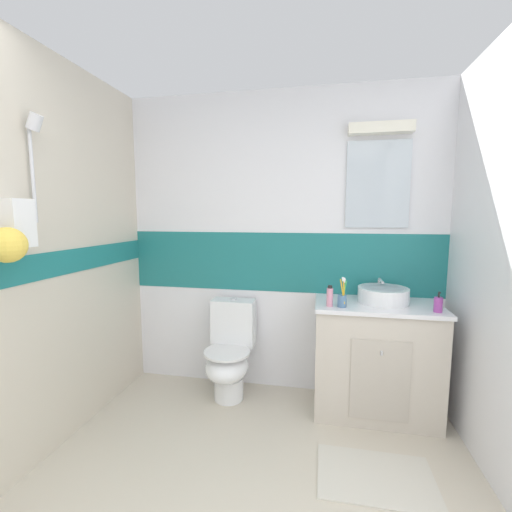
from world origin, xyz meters
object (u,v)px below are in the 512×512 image
Objects in this scene: toilet at (230,353)px; deodorant_spray_can at (330,296)px; sink_basin at (383,294)px; toothbrush_cup at (342,299)px; soap_dispenser at (438,304)px.

deodorant_spray_can is (0.79, -0.15, 0.55)m from toilet.
deodorant_spray_can reaches higher than toilet.
toothbrush_cup is (-0.31, -0.19, -0.00)m from sink_basin.
toothbrush_cup is at bearing -3.61° from deodorant_spray_can.
deodorant_spray_can is (-0.71, 0.01, 0.02)m from soap_dispenser.
sink_basin reaches higher than toilet.
sink_basin is at bearing 1.79° from toilet.
sink_basin is 2.70× the size of deodorant_spray_can.
sink_basin is at bearing 147.93° from soap_dispenser.
sink_basin is 2.89× the size of soap_dispenser.
toilet is 1.60m from soap_dispenser.
toilet is at bearing 173.79° from soap_dispenser.
toilet is 5.67× the size of soap_dispenser.
soap_dispenser reaches higher than toilet.
soap_dispenser is at bearing -0.90° from deodorant_spray_can.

